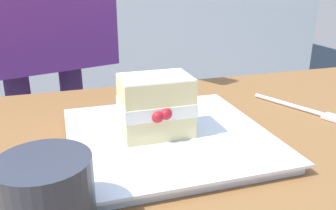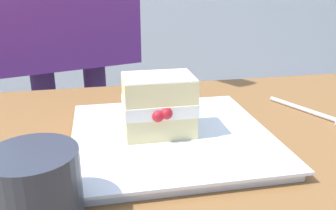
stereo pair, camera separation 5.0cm
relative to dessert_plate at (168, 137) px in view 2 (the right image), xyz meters
The scene contains 4 objects.
dessert_plate is the anchor object (origin of this frame).
cake_slice 0.05m from the dessert_plate, ahead, with size 0.10×0.08×0.08m.
dessert_fork 0.27m from the dessert_plate, 168.72° to the right, with size 0.08×0.16×0.01m.
coffee_cup 0.22m from the dessert_plate, 42.41° to the left, with size 0.09×0.09×0.08m.
Camera 2 is at (-0.00, 0.32, 0.99)m, focal length 37.89 mm.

